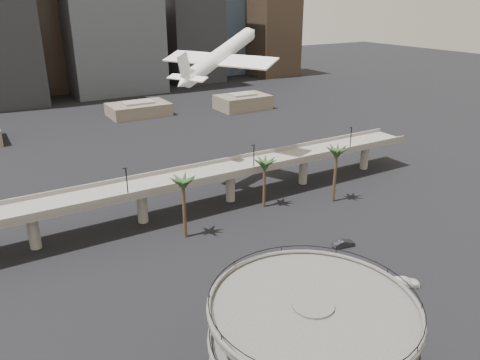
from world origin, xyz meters
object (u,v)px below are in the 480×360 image
car_a (300,295)px  car_b (344,243)px  airborne_jet (220,56)px  car_c (405,281)px  parking_ramp (310,354)px  overpass (188,181)px

car_a → car_b: (17.79, 8.99, 0.06)m
airborne_jet → car_c: bearing=-114.5°
airborne_jet → car_a: (-15.24, -53.88, -31.52)m
car_a → car_b: size_ratio=0.89×
parking_ramp → car_c: 35.40m
car_b → airborne_jet: bearing=14.2°
overpass → airborne_jet: size_ratio=4.02×
parking_ramp → car_a: 25.50m
airborne_jet → car_b: (2.56, -44.89, -31.46)m
airborne_jet → car_a: bearing=-132.5°
parking_ramp → overpass: size_ratio=0.17×
car_a → car_b: car_b is taller
overpass → car_a: size_ratio=32.68×
parking_ramp → airborne_jet: bearing=68.1°
parking_ramp → airborne_jet: 81.84m
car_a → car_c: car_c is taller
overpass → car_b: 36.75m
overpass → car_b: size_ratio=28.96×
car_c → car_a: bearing=104.4°
car_c → parking_ramp: bearing=146.2°
car_a → car_c: (17.59, -6.25, 0.07)m
overpass → car_b: bearing=-58.5°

